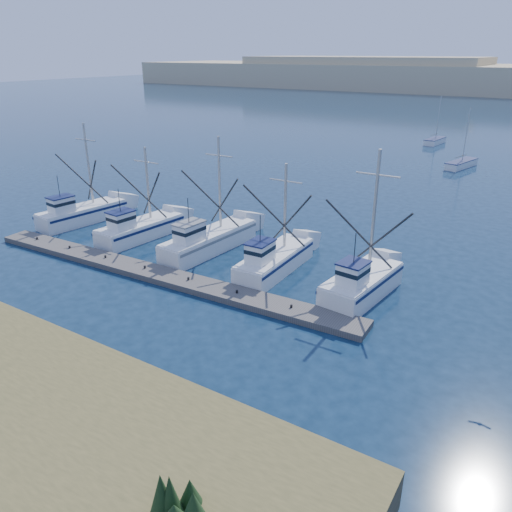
% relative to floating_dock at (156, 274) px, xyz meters
% --- Properties ---
extents(ground, '(500.00, 500.00, 0.00)m').
position_rel_floating_dock_xyz_m(ground, '(9.15, -5.12, -0.21)').
color(ground, '#0B1E32').
rests_on(ground, ground).
extents(floating_dock, '(31.95, 3.27, 0.43)m').
position_rel_floating_dock_xyz_m(floating_dock, '(0.00, 0.00, 0.00)').
color(floating_dock, '#58534F').
rests_on(floating_dock, ground).
extents(trawler_fleet, '(31.67, 9.68, 9.62)m').
position_rel_floating_dock_xyz_m(trawler_fleet, '(-0.13, 5.25, 0.76)').
color(trawler_fleet, white).
rests_on(trawler_fleet, ground).
extents(sailboat_near, '(3.26, 6.99, 8.10)m').
position_rel_floating_dock_xyz_m(sailboat_near, '(10.97, 50.42, 0.28)').
color(sailboat_near, white).
rests_on(sailboat_near, ground).
extents(sailboat_far, '(2.53, 6.13, 8.10)m').
position_rel_floating_dock_xyz_m(sailboat_far, '(2.95, 68.11, 0.28)').
color(sailboat_far, white).
rests_on(sailboat_far, ground).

